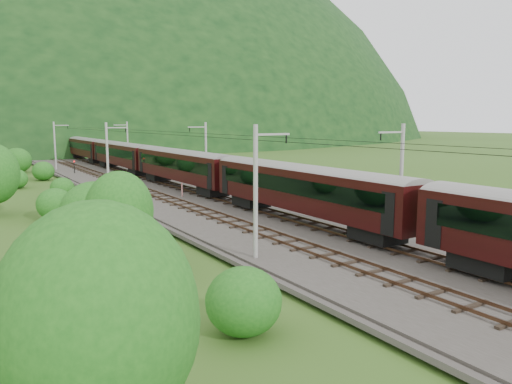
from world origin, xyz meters
TOP-DOWN VIEW (x-y plane):
  - ground at (0.00, 0.00)m, footprint 600.00×600.00m
  - railbed at (0.00, 10.00)m, footprint 14.00×220.00m
  - track_left at (-2.40, 10.00)m, footprint 2.40×220.00m
  - track_right at (2.40, 10.00)m, footprint 2.40×220.00m
  - catenary_left at (-6.12, 32.00)m, footprint 2.54×192.28m
  - catenary_right at (6.12, 32.00)m, footprint 2.54×192.28m
  - overhead_wires at (0.00, 10.00)m, footprint 4.83×198.00m
  - train at (2.40, 30.35)m, footprint 3.15×176.10m
  - hazard_post_near at (-0.12, 25.09)m, footprint 0.15×0.15m
  - hazard_post_far at (0.72, 58.12)m, footprint 0.14×0.14m
  - signal at (-4.83, 56.35)m, footprint 0.21×0.21m
  - vegetation_left at (-14.95, 12.25)m, footprint 12.62×146.28m
  - vegetation_right at (11.68, 5.14)m, footprint 6.77×107.12m

SIDE VIEW (x-z plane):
  - ground at x=0.00m, z-range 0.00..0.00m
  - railbed at x=0.00m, z-range 0.00..0.30m
  - track_left at x=-2.40m, z-range 0.24..0.51m
  - track_right at x=2.40m, z-range 0.24..0.51m
  - hazard_post_far at x=0.72m, z-range 0.30..1.61m
  - hazard_post_near at x=-0.12m, z-range 0.30..1.74m
  - vegetation_right at x=11.68m, z-range -0.19..2.70m
  - signal at x=-4.83m, z-range 0.47..2.40m
  - vegetation_left at x=-14.95m, z-range -0.78..6.29m
  - train at x=2.40m, z-range 0.96..6.44m
  - catenary_left at x=-6.12m, z-range 0.50..8.50m
  - catenary_right at x=6.12m, z-range 0.50..8.50m
  - overhead_wires at x=0.00m, z-range 7.08..7.12m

